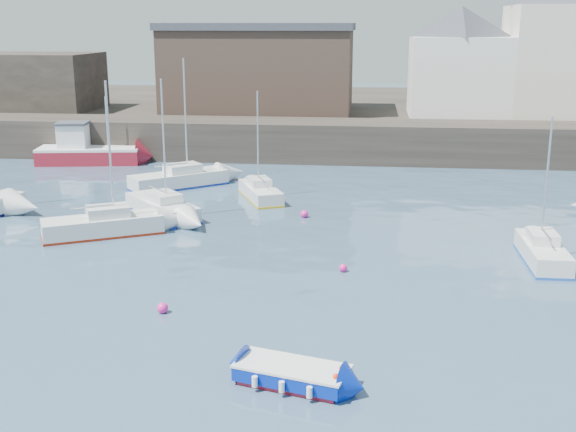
# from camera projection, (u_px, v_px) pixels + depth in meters

# --- Properties ---
(water) EXTENTS (220.00, 220.00, 0.00)m
(water) POSITION_uv_depth(u_px,v_px,m) (246.00, 357.00, 23.17)
(water) COLOR #2D4760
(water) RESTS_ON ground
(quay_wall) EXTENTS (90.00, 5.00, 3.00)m
(quay_wall) POSITION_uv_depth(u_px,v_px,m) (321.00, 141.00, 56.38)
(quay_wall) COLOR #28231E
(quay_wall) RESTS_ON ground
(land_strip) EXTENTS (90.00, 32.00, 2.80)m
(land_strip) POSITION_uv_depth(u_px,v_px,m) (333.00, 114.00, 73.68)
(land_strip) COLOR #28231E
(land_strip) RESTS_ON ground
(bldg_east_a) EXTENTS (13.36, 13.36, 11.80)m
(bldg_east_a) POSITION_uv_depth(u_px,v_px,m) (572.00, 43.00, 59.03)
(bldg_east_a) COLOR beige
(bldg_east_a) RESTS_ON land_strip
(bldg_east_d) EXTENTS (11.14, 11.14, 8.95)m
(bldg_east_d) POSITION_uv_depth(u_px,v_px,m) (459.00, 61.00, 59.91)
(bldg_east_d) COLOR white
(bldg_east_d) RESTS_ON land_strip
(warehouse) EXTENTS (16.40, 10.40, 7.60)m
(warehouse) POSITION_uv_depth(u_px,v_px,m) (260.00, 67.00, 63.39)
(warehouse) COLOR #3D2D26
(warehouse) RESTS_ON land_strip
(bldg_west) EXTENTS (14.00, 8.00, 5.00)m
(bldg_west) POSITION_uv_depth(u_px,v_px,m) (18.00, 81.00, 65.16)
(bldg_west) COLOR #353028
(bldg_west) RESTS_ON land_strip
(blue_dinghy) EXTENTS (3.62, 2.28, 0.64)m
(blue_dinghy) POSITION_uv_depth(u_px,v_px,m) (292.00, 374.00, 21.29)
(blue_dinghy) COLOR maroon
(blue_dinghy) RESTS_ON ground
(fishing_boat) EXTENTS (8.01, 4.03, 5.08)m
(fishing_boat) POSITION_uv_depth(u_px,v_px,m) (86.00, 150.00, 55.04)
(fishing_boat) COLOR maroon
(fishing_boat) RESTS_ON ground
(sailboat_a) EXTENTS (6.12, 4.47, 7.71)m
(sailboat_a) POSITION_uv_depth(u_px,v_px,m) (103.00, 225.00, 36.32)
(sailboat_a) COLOR silver
(sailboat_a) RESTS_ON ground
(sailboat_b) EXTENTS (5.32, 5.64, 7.56)m
(sailboat_b) POSITION_uv_depth(u_px,v_px,m) (162.00, 207.00, 40.09)
(sailboat_b) COLOR silver
(sailboat_b) RESTS_ON ground
(sailboat_c) EXTENTS (1.60, 4.92, 6.46)m
(sailboat_c) POSITION_uv_depth(u_px,v_px,m) (542.00, 251.00, 32.26)
(sailboat_c) COLOR silver
(sailboat_c) RESTS_ON ground
(sailboat_f) EXTENTS (3.45, 5.21, 6.49)m
(sailboat_f) POSITION_uv_depth(u_px,v_px,m) (260.00, 192.00, 43.90)
(sailboat_f) COLOR silver
(sailboat_f) RESTS_ON ground
(sailboat_h) EXTENTS (6.24, 5.69, 8.26)m
(sailboat_h) POSITION_uv_depth(u_px,v_px,m) (179.00, 179.00, 47.13)
(sailboat_h) COLOR silver
(sailboat_h) RESTS_ON ground
(buoy_near) EXTENTS (0.42, 0.42, 0.42)m
(buoy_near) POSITION_uv_depth(u_px,v_px,m) (163.00, 313.00, 26.70)
(buoy_near) COLOR #F92093
(buoy_near) RESTS_ON ground
(buoy_mid) EXTENTS (0.36, 0.36, 0.36)m
(buoy_mid) POSITION_uv_depth(u_px,v_px,m) (343.00, 272.00, 31.13)
(buoy_mid) COLOR #F92093
(buoy_mid) RESTS_ON ground
(buoy_far) EXTENTS (0.43, 0.43, 0.43)m
(buoy_far) POSITION_uv_depth(u_px,v_px,m) (304.00, 217.00, 39.83)
(buoy_far) COLOR #F92093
(buoy_far) RESTS_ON ground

